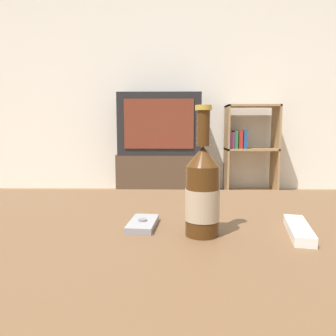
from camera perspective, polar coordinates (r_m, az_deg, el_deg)
name	(u,v)px	position (r m, az deg, el deg)	size (l,w,h in m)	color
back_wall	(171,73)	(3.78, 0.58, 16.25)	(8.00, 0.05, 2.60)	silver
coffee_table	(159,251)	(0.76, -1.50, -14.27)	(1.27, 0.85, 0.48)	brown
tv_stand	(160,173)	(3.51, -1.43, -0.93)	(0.89, 0.37, 0.42)	#4C3828
television	(160,124)	(3.47, -1.46, 7.66)	(0.85, 0.38, 0.63)	black
bookshelf	(248,147)	(3.61, 13.74, 3.56)	(0.54, 0.30, 0.93)	#99754C
beer_bottle	(202,192)	(0.66, 6.02, -4.09)	(0.07, 0.07, 0.26)	#47280F
cell_phone	(143,224)	(0.73, -4.42, -9.65)	(0.07, 0.12, 0.02)	gray
remote_control	(299,230)	(0.73, 21.80, -9.95)	(0.07, 0.17, 0.02)	white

